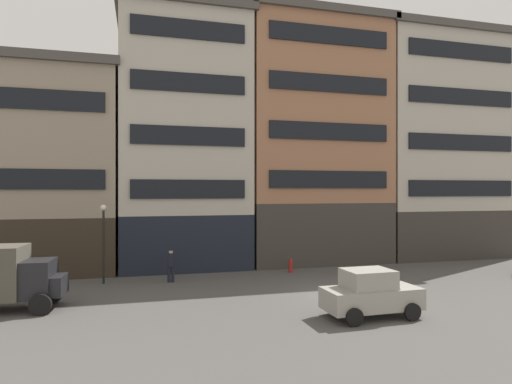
{
  "coord_description": "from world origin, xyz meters",
  "views": [
    {
      "loc": [
        -9.31,
        -18.38,
        4.81
      ],
      "look_at": [
        -3.89,
        1.92,
        4.78
      ],
      "focal_mm": 30.6,
      "sensor_mm": 36.0,
      "label": 1
    }
  ],
  "objects": [
    {
      "name": "ground_plane",
      "position": [
        0.0,
        0.0,
        0.0
      ],
      "size": [
        120.0,
        120.0,
        0.0
      ],
      "primitive_type": "plane",
      "color": "#4C4947"
    },
    {
      "name": "building_far_left",
      "position": [
        -13.9,
        9.59,
        6.22
      ],
      "size": [
        7.06,
        5.5,
        12.35
      ],
      "color": "#33281E",
      "rests_on": "ground_plane"
    },
    {
      "name": "building_center_left",
      "position": [
        -6.54,
        9.59,
        8.19
      ],
      "size": [
        8.37,
        5.5,
        16.27
      ],
      "color": "black",
      "rests_on": "ground_plane"
    },
    {
      "name": "building_center_right",
      "position": [
        2.33,
        9.59,
        8.41
      ],
      "size": [
        10.05,
        5.5,
        16.72
      ],
      "color": "#38332D",
      "rests_on": "ground_plane"
    },
    {
      "name": "building_far_right",
      "position": [
        12.22,
        9.59,
        8.35
      ],
      "size": [
        10.43,
        5.5,
        16.62
      ],
      "color": "#38332D",
      "rests_on": "ground_plane"
    },
    {
      "name": "delivery_truck_near",
      "position": [
        -14.65,
        1.11,
        1.42
      ],
      "size": [
        4.44,
        2.35,
        2.62
      ],
      "color": "black",
      "rests_on": "ground_plane"
    },
    {
      "name": "sedan_dark",
      "position": [
        -0.8,
        -3.47,
        0.91
      ],
      "size": [
        3.74,
        1.94,
        1.83
      ],
      "color": "gray",
      "rests_on": "ground_plane"
    },
    {
      "name": "pedestrian_officer",
      "position": [
        -7.72,
        5.03,
        0.98
      ],
      "size": [
        0.51,
        0.51,
        1.79
      ],
      "color": "black",
      "rests_on": "ground_plane"
    },
    {
      "name": "streetlamp_curbside",
      "position": [
        -11.13,
        5.55,
        2.67
      ],
      "size": [
        0.32,
        0.32,
        4.12
      ],
      "color": "black",
      "rests_on": "ground_plane"
    },
    {
      "name": "fire_hydrant_curbside",
      "position": [
        -0.67,
        6.01,
        0.43
      ],
      "size": [
        0.24,
        0.24,
        0.83
      ],
      "color": "maroon",
      "rests_on": "ground_plane"
    }
  ]
}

